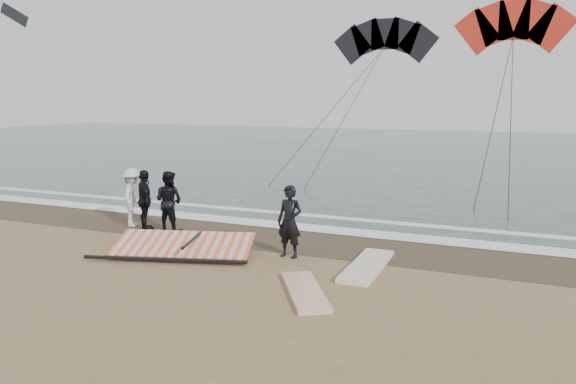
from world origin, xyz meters
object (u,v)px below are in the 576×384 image
object	(u,v)px
man_main	(290,221)
board_white	(305,291)
sail_rig	(184,246)
board_cream	(367,266)

from	to	relation	value
man_main	board_white	bearing A→B (deg)	-53.38
board_white	sail_rig	world-z (taller)	sail_rig
board_cream	sail_rig	xyz separation A→B (m)	(-4.55, -0.68, 0.14)
man_main	board_white	size ratio (longest dim) A/B	0.77
man_main	board_cream	xyz separation A→B (m)	(2.01, -0.13, -0.84)
board_cream	sail_rig	distance (m)	4.60
man_main	sail_rig	world-z (taller)	man_main
board_white	sail_rig	bearing A→B (deg)	127.44
board_cream	board_white	bearing A→B (deg)	-109.23
board_cream	man_main	bearing A→B (deg)	175.06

